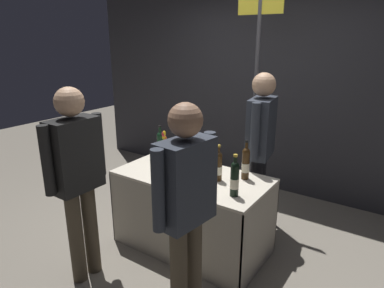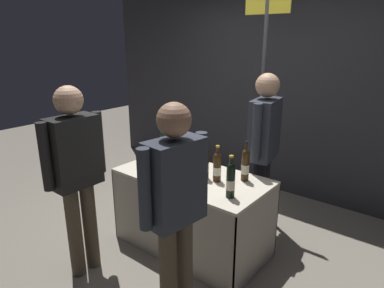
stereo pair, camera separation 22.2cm
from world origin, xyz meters
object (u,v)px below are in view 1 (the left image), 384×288
at_px(taster_foreground_right, 186,200).
at_px(booth_signpost, 256,88).
at_px(wine_glass_near_taster, 197,174).
at_px(vendor_presenter, 260,140).
at_px(wine_glass_near_vendor, 176,164).
at_px(tasting_table, 192,198).
at_px(display_bottle_0, 246,163).
at_px(featured_wine_bottle, 218,166).
at_px(flower_vase, 164,154).
at_px(wine_glass_mid, 175,174).

height_order(taster_foreground_right, booth_signpost, booth_signpost).
bearing_deg(wine_glass_near_taster, vendor_presenter, 73.40).
relative_size(wine_glass_near_vendor, taster_foreground_right, 0.08).
height_order(tasting_table, display_bottle_0, display_bottle_0).
relative_size(featured_wine_bottle, flower_vase, 0.95).
relative_size(display_bottle_0, vendor_presenter, 0.22).
relative_size(display_bottle_0, wine_glass_near_vendor, 2.72).
height_order(featured_wine_bottle, display_bottle_0, display_bottle_0).
bearing_deg(wine_glass_mid, wine_glass_near_taster, 32.02).
relative_size(wine_glass_mid, wine_glass_near_taster, 1.01).
height_order(tasting_table, booth_signpost, booth_signpost).
height_order(display_bottle_0, wine_glass_mid, display_bottle_0).
relative_size(vendor_presenter, taster_foreground_right, 1.03).
bearing_deg(featured_wine_bottle, tasting_table, -173.64).
relative_size(tasting_table, flower_vase, 4.06).
distance_m(tasting_table, flower_vase, 0.53).
height_order(wine_glass_near_vendor, wine_glass_mid, wine_glass_near_vendor).
distance_m(display_bottle_0, flower_vase, 0.85).
relative_size(tasting_table, booth_signpost, 0.59).
distance_m(wine_glass_mid, vendor_presenter, 0.98).
bearing_deg(vendor_presenter, tasting_table, -40.37).
bearing_deg(wine_glass_near_vendor, booth_signpost, 78.22).
bearing_deg(featured_wine_bottle, flower_vase, 175.53).
bearing_deg(wine_glass_mid, wine_glass_near_vendor, 124.64).
bearing_deg(featured_wine_bottle, wine_glass_near_taster, -123.14).
xyz_separation_m(display_bottle_0, wine_glass_near_vendor, (-0.57, -0.27, -0.05)).
bearing_deg(featured_wine_bottle, taster_foreground_right, -74.68).
bearing_deg(wine_glass_mid, featured_wine_bottle, 45.15).
bearing_deg(taster_foreground_right, wine_glass_near_vendor, 47.76).
relative_size(wine_glass_near_taster, booth_signpost, 0.05).
height_order(tasting_table, wine_glass_mid, wine_glass_mid).
relative_size(flower_vase, vendor_presenter, 0.21).
distance_m(display_bottle_0, wine_glass_near_taster, 0.45).
bearing_deg(taster_foreground_right, featured_wine_bottle, 22.32).
bearing_deg(wine_glass_near_taster, wine_glass_mid, -147.98).
bearing_deg(display_bottle_0, flower_vase, -172.10).
bearing_deg(wine_glass_near_vendor, display_bottle_0, 25.03).
bearing_deg(booth_signpost, wine_glass_mid, -95.23).
relative_size(display_bottle_0, booth_signpost, 0.15).
relative_size(wine_glass_near_taster, flower_vase, 0.37).
bearing_deg(vendor_presenter, taster_foreground_right, -5.97).
bearing_deg(vendor_presenter, wine_glass_mid, -33.62).
height_order(wine_glass_near_vendor, vendor_presenter, vendor_presenter).
xyz_separation_m(display_bottle_0, flower_vase, (-0.84, -0.12, -0.04)).
xyz_separation_m(tasting_table, wine_glass_near_taster, (0.15, -0.14, 0.33)).
bearing_deg(flower_vase, booth_signpost, 62.91).
bearing_deg(featured_wine_bottle, wine_glass_mid, -134.85).
distance_m(tasting_table, booth_signpost, 1.42).
height_order(wine_glass_mid, booth_signpost, booth_signpost).
bearing_deg(wine_glass_near_vendor, taster_foreground_right, -49.24).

